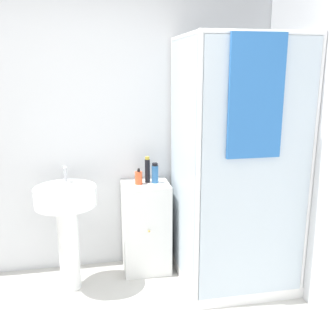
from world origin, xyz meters
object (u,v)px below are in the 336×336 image
Objects in this scene: sink at (67,215)px; shampoo_bottle_tall_black at (147,170)px; shampoo_bottle_blue at (155,173)px; soap_dispenser at (139,178)px.

shampoo_bottle_tall_black is at bearing 17.84° from sink.
sink is 5.71× the size of shampoo_bottle_blue.
soap_dispenser is at bearing -155.44° from shampoo_bottle_tall_black.
sink is 0.82m from shampoo_bottle_blue.
soap_dispenser is (0.61, 0.19, 0.23)m from sink.
shampoo_bottle_tall_black reaches higher than sink.
shampoo_bottle_tall_black reaches higher than shampoo_bottle_blue.
shampoo_bottle_blue is at bearing 4.99° from soap_dispenser.
soap_dispenser is 0.11m from shampoo_bottle_tall_black.
shampoo_bottle_blue is at bearing -21.92° from shampoo_bottle_tall_black.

